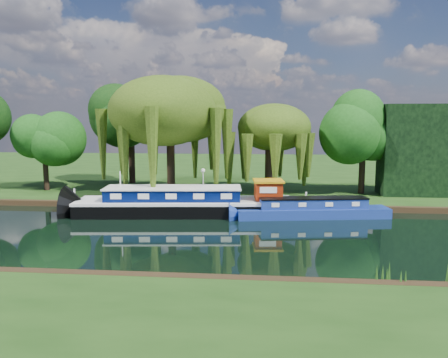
# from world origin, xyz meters

# --- Properties ---
(ground) EXTENTS (120.00, 120.00, 0.00)m
(ground) POSITION_xyz_m (0.00, 0.00, 0.00)
(ground) COLOR black
(far_bank) EXTENTS (120.00, 52.00, 0.45)m
(far_bank) POSITION_xyz_m (0.00, 34.00, 0.23)
(far_bank) COLOR #18370F
(far_bank) RESTS_ON ground
(dutch_barge) EXTENTS (16.50, 5.26, 3.42)m
(dutch_barge) POSITION_xyz_m (-0.09, 5.98, 0.85)
(dutch_barge) COLOR black
(dutch_barge) RESTS_ON ground
(narrowboat) EXTENTS (11.23, 3.55, 1.62)m
(narrowboat) POSITION_xyz_m (9.27, 5.72, 0.58)
(narrowboat) COLOR navy
(narrowboat) RESTS_ON ground
(willow_left) EXTENTS (8.31, 8.31, 9.95)m
(willow_left) POSITION_xyz_m (-2.56, 11.78, 7.68)
(willow_left) COLOR black
(willow_left) RESTS_ON far_bank
(willow_right) EXTENTS (5.96, 5.96, 7.26)m
(willow_right) POSITION_xyz_m (6.09, 13.11, 5.74)
(willow_right) COLOR black
(willow_right) RESTS_ON far_bank
(tree_far_left) EXTENTS (4.45, 4.45, 7.16)m
(tree_far_left) POSITION_xyz_m (-15.05, 13.47, 5.36)
(tree_far_left) COLOR black
(tree_far_left) RESTS_ON far_bank
(tree_far_mid) EXTENTS (5.78, 5.78, 9.46)m
(tree_far_mid) POSITION_xyz_m (-8.34, 18.99, 6.96)
(tree_far_mid) COLOR black
(tree_far_mid) RESTS_ON far_bank
(tree_far_right) EXTENTS (4.89, 4.89, 8.00)m
(tree_far_right) POSITION_xyz_m (14.52, 14.36, 5.96)
(tree_far_right) COLOR black
(tree_far_right) RESTS_ON far_bank
(conifer_hedge) EXTENTS (6.00, 3.00, 8.00)m
(conifer_hedge) POSITION_xyz_m (19.00, 14.00, 4.45)
(conifer_hedge) COLOR black
(conifer_hedge) RESTS_ON far_bank
(lamppost) EXTENTS (0.36, 0.36, 2.56)m
(lamppost) POSITION_xyz_m (0.50, 10.50, 2.42)
(lamppost) COLOR silver
(lamppost) RESTS_ON far_bank
(mooring_posts) EXTENTS (19.16, 0.16, 1.00)m
(mooring_posts) POSITION_xyz_m (-0.50, 8.40, 0.95)
(mooring_posts) COLOR silver
(mooring_posts) RESTS_ON far_bank
(reeds_near) EXTENTS (33.70, 1.50, 1.10)m
(reeds_near) POSITION_xyz_m (6.87, -7.57, 0.55)
(reeds_near) COLOR #1E4B14
(reeds_near) RESTS_ON ground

